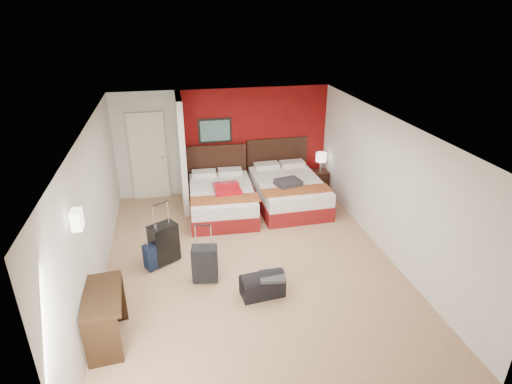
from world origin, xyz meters
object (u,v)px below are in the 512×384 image
object	(u,v)px
nightstand	(320,181)
duffel_bag	(262,286)
suitcase_navy	(154,257)
red_suitcase_open	(227,188)
bed_left	(222,201)
suitcase_charcoal	(205,265)
desk	(106,318)
bed_right	(288,192)
table_lamp	(321,162)
suitcase_black	(164,244)

from	to	relation	value
nightstand	duffel_bag	size ratio (longest dim) A/B	0.75
suitcase_navy	red_suitcase_open	bearing A→B (deg)	18.18
bed_left	suitcase_charcoal	distance (m)	2.49
red_suitcase_open	duffel_bag	bearing A→B (deg)	-89.77
suitcase_navy	desk	world-z (taller)	desk
bed_left	nightstand	size ratio (longest dim) A/B	3.91
bed_right	desk	bearing A→B (deg)	-135.75
red_suitcase_open	suitcase_charcoal	xyz separation A→B (m)	(-0.70, -2.32, -0.33)
bed_right	nightstand	world-z (taller)	bed_right
bed_right	duffel_bag	world-z (taller)	bed_right
desk	table_lamp	bearing A→B (deg)	38.51
suitcase_black	suitcase_navy	size ratio (longest dim) A/B	1.58
bed_left	suitcase_black	world-z (taller)	suitcase_black
red_suitcase_open	bed_left	bearing A→B (deg)	132.41
table_lamp	red_suitcase_open	bearing A→B (deg)	-160.89
bed_right	desk	distance (m)	5.09
nightstand	bed_right	bearing A→B (deg)	-145.94
suitcase_black	desk	distance (m)	2.00
table_lamp	suitcase_black	world-z (taller)	table_lamp
bed_left	suitcase_navy	size ratio (longest dim) A/B	4.37
bed_right	desk	world-z (taller)	desk
suitcase_charcoal	suitcase_navy	bearing A→B (deg)	156.61
red_suitcase_open	duffel_bag	world-z (taller)	red_suitcase_open
table_lamp	suitcase_black	distance (m)	4.51
nightstand	table_lamp	size ratio (longest dim) A/B	1.08
red_suitcase_open	suitcase_navy	distance (m)	2.38
red_suitcase_open	bed_right	bearing A→B (deg)	5.06
table_lamp	suitcase_charcoal	bearing A→B (deg)	-134.69
suitcase_navy	suitcase_black	bearing A→B (deg)	11.46
table_lamp	desk	size ratio (longest dim) A/B	0.48
desk	suitcase_black	bearing A→B (deg)	62.44
bed_left	bed_right	xyz separation A→B (m)	(1.53, 0.09, 0.02)
table_lamp	suitcase_black	bearing A→B (deg)	-147.03
bed_left	duffel_bag	distance (m)	2.99
suitcase_navy	desk	bearing A→B (deg)	-140.35
desk	bed_left	bearing A→B (deg)	55.47
red_suitcase_open	nightstand	bearing A→B (deg)	16.52
duffel_bag	desk	world-z (taller)	desk
suitcase_charcoal	duffel_bag	distance (m)	1.02
bed_left	duffel_bag	xyz separation A→B (m)	(0.24, -2.98, -0.13)
suitcase_black	suitcase_charcoal	bearing A→B (deg)	-79.13
suitcase_navy	bed_left	bearing A→B (deg)	21.61
suitcase_black	red_suitcase_open	bearing A→B (deg)	18.15
table_lamp	suitcase_charcoal	world-z (taller)	table_lamp
bed_right	red_suitcase_open	size ratio (longest dim) A/B	2.78
suitcase_black	suitcase_navy	world-z (taller)	suitcase_black
bed_left	bed_right	bearing A→B (deg)	6.20
red_suitcase_open	suitcase_black	size ratio (longest dim) A/B	1.05
red_suitcase_open	suitcase_black	world-z (taller)	suitcase_black
bed_right	suitcase_navy	world-z (taller)	bed_right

